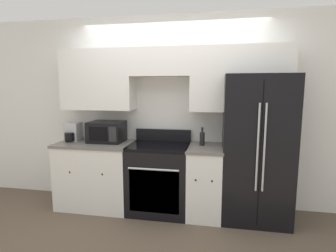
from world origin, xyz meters
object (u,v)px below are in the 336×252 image
oven_range (159,177)px  microwave (107,132)px  refrigerator (255,148)px  bottle (202,138)px

oven_range → microwave: bearing=175.1°
oven_range → microwave: microwave is taller
refrigerator → microwave: size_ratio=3.91×
microwave → oven_range: bearing=-4.9°
oven_range → bottle: 0.77m
oven_range → refrigerator: size_ratio=0.59×
bottle → refrigerator: bearing=0.0°
bottle → oven_range: bearing=-172.0°
oven_range → microwave: 0.95m
oven_range → microwave: size_ratio=2.32×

